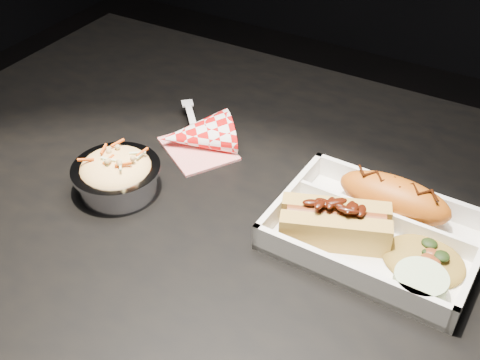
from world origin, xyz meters
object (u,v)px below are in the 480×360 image
hotdog (335,222)px  foil_coleslaw_cup (116,173)px  napkin_fork (196,135)px  fried_pastry (394,197)px  food_tray (375,236)px  dining_table (261,251)px

hotdog → foil_coleslaw_cup: bearing=169.2°
hotdog → napkin_fork: napkin_fork is taller
fried_pastry → hotdog: bearing=-120.4°
foil_coleslaw_cup → fried_pastry: bearing=21.6°
food_tray → napkin_fork: size_ratio=1.63×
food_tray → hotdog: size_ratio=1.74×
hotdog → fried_pastry: bearing=38.2°
fried_pastry → hotdog: hotdog is taller
dining_table → food_tray: (0.16, 0.01, 0.10)m
food_tray → hotdog: bearing=-149.2°
food_tray → foil_coleslaw_cup: (-0.34, -0.08, 0.02)m
dining_table → food_tray: size_ratio=4.70×
fried_pastry → foil_coleslaw_cup: 0.37m
hotdog → napkin_fork: 0.28m
fried_pastry → foil_coleslaw_cup: (-0.34, -0.14, -0.00)m
napkin_fork → dining_table: bearing=22.5°
dining_table → fried_pastry: bearing=21.0°
fried_pastry → foil_coleslaw_cup: bearing=-158.4°
hotdog → foil_coleslaw_cup: size_ratio=1.21×
hotdog → napkin_fork: (-0.27, 0.09, -0.02)m
food_tray → fried_pastry: fried_pastry is taller
dining_table → foil_coleslaw_cup: bearing=-157.9°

